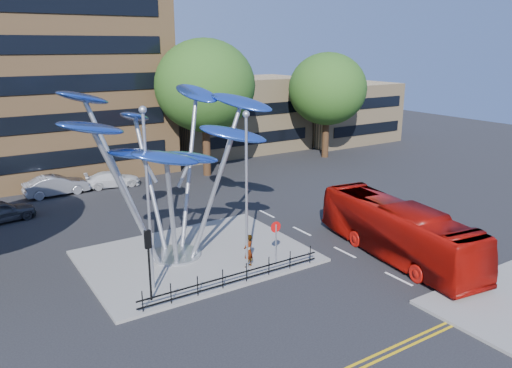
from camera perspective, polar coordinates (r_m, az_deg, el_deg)
ground at (r=24.25m, az=1.75°, el=-12.72°), size 120.00×120.00×0.00m
traffic_island at (r=28.45m, az=-6.86°, el=-8.18°), size 12.00×9.00×0.15m
double_yellow_near at (r=20.34m, az=11.94°, el=-19.23°), size 40.00×0.12×0.01m
double_yellow_far at (r=20.17m, az=12.57°, el=-19.60°), size 40.00×0.12×0.01m
brick_tower at (r=50.04m, az=-27.06°, el=18.04°), size 25.00×15.00×30.00m
low_building_near at (r=55.76m, az=-2.14°, el=7.91°), size 15.00×8.00×8.00m
low_building_far at (r=62.57m, az=10.03°, el=8.07°), size 12.00×8.00×7.00m
tree_right at (r=44.51m, az=-5.86°, el=11.10°), size 8.80×8.80×12.11m
tree_far at (r=52.43m, az=8.16°, el=10.68°), size 8.00×8.00×10.81m
leaf_sculpture at (r=26.64m, az=-10.06°, el=5.37°), size 12.72×9.54×9.51m
street_lamp_left at (r=23.22m, az=-12.32°, el=-0.11°), size 0.36×0.36×8.80m
street_lamp_right at (r=24.96m, az=-1.10°, el=0.74°), size 0.36×0.36×8.30m
traffic_light_island at (r=23.07m, az=-12.20°, el=-7.43°), size 0.28×0.18×3.42m
no_entry_sign_island at (r=26.40m, az=2.28°, el=-5.93°), size 0.60×0.10×2.45m
pedestrian_railing_front at (r=24.80m, az=-2.44°, el=-10.61°), size 10.00×0.06×1.00m
red_bus at (r=28.88m, az=15.86°, el=-5.13°), size 4.09×11.48×3.13m
pedestrian at (r=26.46m, az=-0.89°, el=-7.64°), size 0.78×0.67×1.81m
parked_car_left at (r=37.53m, az=-27.19°, el=-2.81°), size 4.62×2.50×1.49m
parked_car_mid at (r=42.37m, az=-21.87°, el=-0.15°), size 4.92×1.85×1.60m
parked_car_right at (r=43.42m, az=-16.06°, el=0.53°), size 4.66×2.46×1.29m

